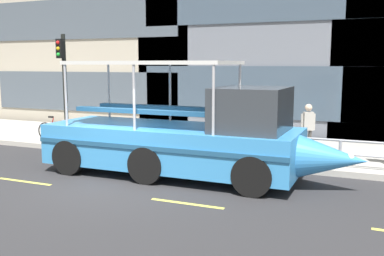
# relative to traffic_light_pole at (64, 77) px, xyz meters

# --- Properties ---
(ground_plane) EXTENTS (120.00, 120.00, 0.00)m
(ground_plane) POSITION_rel_traffic_light_pole_xyz_m (4.88, -3.98, -2.66)
(ground_plane) COLOR #2B2B2D
(sidewalk) EXTENTS (32.00, 4.80, 0.18)m
(sidewalk) POSITION_rel_traffic_light_pole_xyz_m (4.88, 1.62, -2.57)
(sidewalk) COLOR #A8A59E
(sidewalk) RESTS_ON ground_plane
(curb_edge) EXTENTS (32.00, 0.18, 0.18)m
(curb_edge) POSITION_rel_traffic_light_pole_xyz_m (4.88, -0.87, -2.57)
(curb_edge) COLOR #B2ADA3
(curb_edge) RESTS_ON ground_plane
(lane_centreline) EXTENTS (25.80, 0.12, 0.01)m
(lane_centreline) POSITION_rel_traffic_light_pole_xyz_m (4.88, -4.79, -2.65)
(lane_centreline) COLOR #DBD64C
(lane_centreline) RESTS_ON ground_plane
(curb_guardrail) EXTENTS (12.01, 0.09, 0.83)m
(curb_guardrail) POSITION_rel_traffic_light_pole_xyz_m (6.24, -0.53, -1.91)
(curb_guardrail) COLOR #9EA0A8
(curb_guardrail) RESTS_ON sidewalk
(traffic_light_pole) EXTENTS (0.24, 0.46, 4.09)m
(traffic_light_pole) POSITION_rel_traffic_light_pole_xyz_m (0.00, 0.00, 0.00)
(traffic_light_pole) COLOR black
(traffic_light_pole) RESTS_ON sidewalk
(leaned_bicycle) EXTENTS (1.74, 0.46, 0.96)m
(leaned_bicycle) POSITION_rel_traffic_light_pole_xyz_m (-0.29, -0.23, -2.10)
(leaned_bicycle) COLOR black
(leaned_bicycle) RESTS_ON sidewalk
(duck_tour_boat) EXTENTS (9.00, 2.53, 3.23)m
(duck_tour_boat) POSITION_rel_traffic_light_pole_xyz_m (6.33, -2.55, -1.58)
(duck_tour_boat) COLOR #388CD1
(duck_tour_boat) RESTS_ON ground_plane
(pedestrian_near_bow) EXTENTS (0.43, 0.32, 1.69)m
(pedestrian_near_bow) POSITION_rel_traffic_light_pole_xyz_m (9.09, 0.78, -1.45)
(pedestrian_near_bow) COLOR #47423D
(pedestrian_near_bow) RESTS_ON sidewalk
(pedestrian_mid_left) EXTENTS (0.24, 0.51, 1.76)m
(pedestrian_mid_left) POSITION_rel_traffic_light_pole_xyz_m (6.46, 0.45, -1.41)
(pedestrian_mid_left) COLOR #1E2338
(pedestrian_mid_left) RESTS_ON sidewalk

